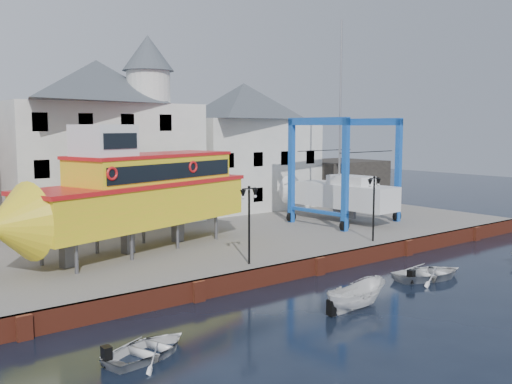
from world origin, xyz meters
TOP-DOWN VIEW (x-y plane):
  - ground at (0.00, 0.00)m, footprint 140.00×140.00m
  - hardstanding at (0.00, 11.00)m, footprint 44.00×22.00m
  - quay_wall at (-0.00, 0.10)m, footprint 44.00×0.47m
  - building_white_main at (-4.87, 18.39)m, footprint 14.00×8.30m
  - building_white_right at (9.00, 19.00)m, footprint 12.00×8.00m
  - shed_dark at (19.00, 17.00)m, footprint 8.00×7.00m
  - lamp_post_left at (-4.00, 1.20)m, footprint 1.12×0.32m
  - lamp_post_right at (6.00, 1.20)m, footprint 1.12×0.32m
  - tour_boat at (-7.92, 7.59)m, footprint 17.45×8.73m
  - travel_lift at (10.07, 8.51)m, footprint 7.52×10.30m
  - motorboat_a at (-2.95, -5.47)m, footprint 3.72×1.55m
  - motorboat_b at (4.15, -4.36)m, footprint 4.85×4.00m
  - motorboat_d at (-12.92, -4.48)m, footprint 4.16×3.47m

SIDE VIEW (x-z plane):
  - ground at x=0.00m, z-range 0.00..0.00m
  - motorboat_a at x=-2.95m, z-range -0.71..0.71m
  - motorboat_b at x=4.15m, z-range -0.44..0.44m
  - motorboat_d at x=-12.92m, z-range -0.37..0.37m
  - hardstanding at x=0.00m, z-range 0.00..1.00m
  - quay_wall at x=0.00m, z-range 0.00..1.00m
  - shed_dark at x=19.00m, z-range 1.00..5.00m
  - travel_lift at x=10.07m, z-range -4.12..11.21m
  - lamp_post_left at x=-4.00m, z-range 2.07..6.27m
  - lamp_post_right at x=6.00m, z-range 2.07..6.27m
  - tour_boat at x=-7.92m, z-range 0.79..8.19m
  - building_white_right at x=9.00m, z-range 1.00..12.20m
  - building_white_main at x=-4.87m, z-range 0.34..14.34m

